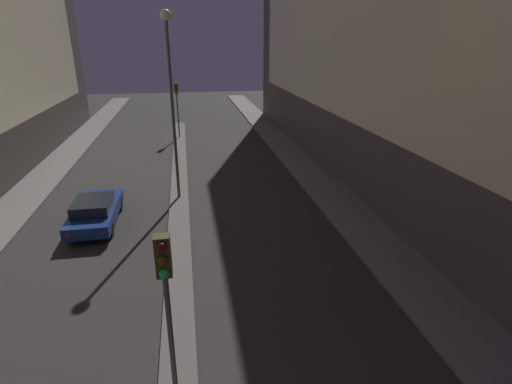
# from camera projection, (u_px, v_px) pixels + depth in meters

# --- Properties ---
(median_strip) EXTENTS (1.01, 38.60, 0.12)m
(median_strip) POSITION_uv_depth(u_px,v_px,m) (179.00, 186.00, 24.13)
(median_strip) COLOR #56544F
(median_strip) RESTS_ON ground
(traffic_light_near) EXTENTS (0.32, 0.42, 4.65)m
(traffic_light_near) POSITION_uv_depth(u_px,v_px,m) (166.00, 290.00, 8.22)
(traffic_light_near) COLOR #4C4C51
(traffic_light_near) RESTS_ON median_strip
(traffic_light_mid) EXTENTS (0.32, 0.42, 4.65)m
(traffic_light_mid) POSITION_uv_depth(u_px,v_px,m) (177.00, 98.00, 34.64)
(traffic_light_mid) COLOR #4C4C51
(traffic_light_mid) RESTS_ON median_strip
(street_lamp) EXTENTS (0.55, 0.55, 9.57)m
(street_lamp) POSITION_uv_depth(u_px,v_px,m) (170.00, 76.00, 19.95)
(street_lamp) COLOR #4C4C51
(street_lamp) RESTS_ON median_strip
(car_left_lane) EXTENTS (1.93, 4.81, 1.39)m
(car_left_lane) POSITION_uv_depth(u_px,v_px,m) (95.00, 211.00, 18.96)
(car_left_lane) COLOR navy
(car_left_lane) RESTS_ON ground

